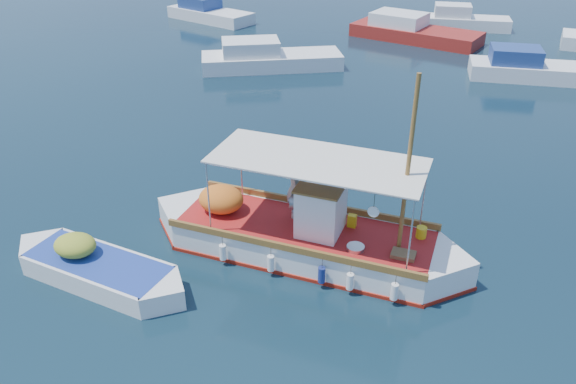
# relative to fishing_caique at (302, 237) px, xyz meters

# --- Properties ---
(ground) EXTENTS (160.00, 160.00, 0.00)m
(ground) POSITION_rel_fishing_caique_xyz_m (-0.01, 0.48, -0.51)
(ground) COLOR black
(ground) RESTS_ON ground
(fishing_caique) EXTENTS (9.37, 3.07, 5.73)m
(fishing_caique) POSITION_rel_fishing_caique_xyz_m (0.00, 0.00, 0.00)
(fishing_caique) COLOR white
(fishing_caique) RESTS_ON ground
(dinghy) EXTENTS (5.44, 2.19, 1.35)m
(dinghy) POSITION_rel_fishing_caique_xyz_m (-4.85, -2.72, -0.23)
(dinghy) COLOR white
(dinghy) RESTS_ON ground
(bg_boat_nw) EXTENTS (7.91, 5.34, 1.80)m
(bg_boat_nw) POSITION_rel_fishing_caique_xyz_m (-6.46, 16.17, -0.02)
(bg_boat_nw) COLOR silver
(bg_boat_nw) RESTS_ON ground
(bg_boat_n) EXTENTS (8.64, 5.10, 1.80)m
(bg_boat_n) POSITION_rel_fishing_caique_xyz_m (0.51, 24.68, -0.02)
(bg_boat_n) COLOR maroon
(bg_boat_n) RESTS_ON ground
(bg_boat_ne) EXTENTS (6.37, 2.69, 1.80)m
(bg_boat_ne) POSITION_rel_fishing_caique_xyz_m (7.14, 18.38, -0.02)
(bg_boat_ne) COLOR silver
(bg_boat_ne) RESTS_ON ground
(bg_boat_far_w) EXTENTS (7.08, 4.54, 1.80)m
(bg_boat_far_w) POSITION_rel_fishing_caique_xyz_m (-14.31, 26.01, -0.02)
(bg_boat_far_w) COLOR silver
(bg_boat_far_w) RESTS_ON ground
(bg_boat_far_n) EXTENTS (6.15, 2.53, 1.80)m
(bg_boat_far_n) POSITION_rel_fishing_caique_xyz_m (3.52, 28.74, -0.02)
(bg_boat_far_n) COLOR silver
(bg_boat_far_n) RESTS_ON ground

